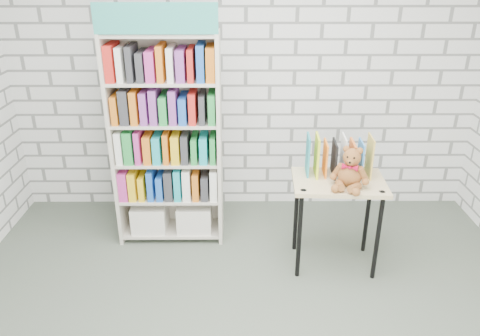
{
  "coord_description": "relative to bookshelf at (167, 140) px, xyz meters",
  "views": [
    {
      "loc": [
        -0.08,
        -2.41,
        2.37
      ],
      "look_at": [
        -0.06,
        0.95,
        0.86
      ],
      "focal_mm": 35.0,
      "sensor_mm": 36.0,
      "label": 1
    }
  ],
  "objects": [
    {
      "name": "room_shell",
      "position": [
        0.68,
        -1.36,
        0.84
      ],
      "size": [
        4.52,
        4.02,
        2.81
      ],
      "color": "silver",
      "rests_on": "ground"
    },
    {
      "name": "bookshelf",
      "position": [
        0.0,
        0.0,
        0.0
      ],
      "size": [
        0.93,
        0.36,
        2.08
      ],
      "color": "beige",
      "rests_on": "ground"
    },
    {
      "name": "display_table",
      "position": [
        1.4,
        -0.46,
        -0.28
      ],
      "size": [
        0.74,
        0.53,
        0.78
      ],
      "color": "tan",
      "rests_on": "ground"
    },
    {
      "name": "table_books",
      "position": [
        1.41,
        -0.34,
        -0.02
      ],
      "size": [
        0.51,
        0.25,
        0.3
      ],
      "color": "teal",
      "rests_on": "display_table"
    },
    {
      "name": "teddy_bear",
      "position": [
        1.45,
        -0.57,
        -0.05
      ],
      "size": [
        0.3,
        0.29,
        0.32
      ],
      "color": "brown",
      "rests_on": "display_table"
    }
  ]
}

